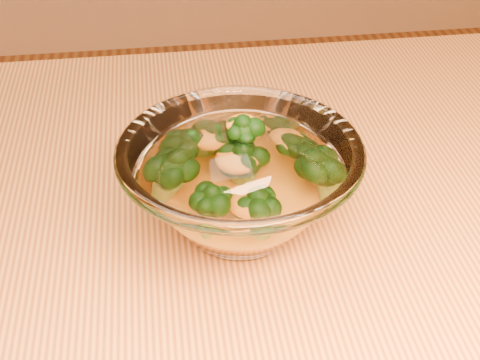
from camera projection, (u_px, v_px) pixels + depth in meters
name	position (u px, v px, depth m)	size (l,w,h in m)	color
glass_bowl	(240.00, 184.00, 0.51)	(0.19, 0.19, 0.08)	white
cheese_sauce	(240.00, 202.00, 0.52)	(0.09, 0.09, 0.03)	orange
broccoli_heap	(237.00, 168.00, 0.51)	(0.14, 0.12, 0.07)	black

